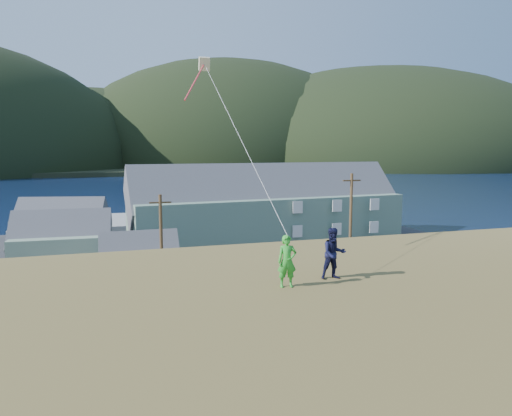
{
  "coord_description": "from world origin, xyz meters",
  "views": [
    {
      "loc": [
        -4.24,
        -32.37,
        11.49
      ],
      "look_at": [
        1.71,
        -12.23,
        8.8
      ],
      "focal_mm": 32.0,
      "sensor_mm": 36.0,
      "label": 1
    }
  ],
  "objects": [
    {
      "name": "ground",
      "position": [
        0.0,
        0.0,
        0.0
      ],
      "size": [
        900.0,
        900.0,
        0.0
      ],
      "primitive_type": "plane",
      "color": "#0A1638",
      "rests_on": "ground"
    },
    {
      "name": "grass_strip",
      "position": [
        0.0,
        -2.0,
        0.05
      ],
      "size": [
        110.0,
        8.0,
        0.1
      ],
      "primitive_type": "cube",
      "color": "#4C3D19",
      "rests_on": "ground"
    },
    {
      "name": "waterfront_lot",
      "position": [
        0.0,
        17.0,
        0.06
      ],
      "size": [
        72.0,
        36.0,
        0.12
      ],
      "primitive_type": "cube",
      "color": "#28282B",
      "rests_on": "ground"
    },
    {
      "name": "wharf",
      "position": [
        -6.0,
        40.0,
        0.45
      ],
      "size": [
        26.0,
        14.0,
        0.9
      ],
      "primitive_type": "cube",
      "color": "gray",
      "rests_on": "ground"
    },
    {
      "name": "far_shore",
      "position": [
        0.0,
        330.0,
        1.0
      ],
      "size": [
        900.0,
        320.0,
        2.0
      ],
      "primitive_type": "cube",
      "color": "black",
      "rests_on": "ground"
    },
    {
      "name": "far_hills",
      "position": [
        35.59,
        279.38,
        2.0
      ],
      "size": [
        760.0,
        265.0,
        143.0
      ],
      "color": "black",
      "rests_on": "ground"
    },
    {
      "name": "lodge",
      "position": [
        13.08,
        20.89,
        4.57
      ],
      "size": [
        34.46,
        12.55,
        11.86
      ],
      "rotation": [
        0.0,
        0.0,
        0.09
      ],
      "color": "slate",
      "rests_on": "waterfront_lot"
    },
    {
      "name": "shed_palegreen_near",
      "position": [
        -10.06,
        15.31,
        2.55
      ],
      "size": [
        9.49,
        6.17,
        6.75
      ],
      "rotation": [
        0.0,
        0.0,
        -0.04
      ],
      "color": "slate",
      "rests_on": "waterfront_lot"
    },
    {
      "name": "shed_white",
      "position": [
        -2.96,
        7.68,
        2.07
      ],
      "size": [
        6.79,
        4.55,
        5.33
      ],
      "rotation": [
        0.0,
        0.0,
        0.02
      ],
      "color": "white",
      "rests_on": "waterfront_lot"
    },
    {
      "name": "shed_palegreen_far",
      "position": [
        -11.48,
        26.92,
        2.66
      ],
      "size": [
        11.34,
        7.91,
        6.96
      ],
      "rotation": [
        0.0,
        0.0,
        -0.21
      ],
      "color": "slate",
      "rests_on": "waterfront_lot"
    },
    {
      "name": "utility_poles",
      "position": [
        -1.48,
        1.5,
        4.42
      ],
      "size": [
        33.71,
        0.24,
        9.44
      ],
      "color": "#47331E",
      "rests_on": "waterfront_lot"
    },
    {
      "name": "parked_cars",
      "position": [
        -7.63,
        21.52,
        0.85
      ],
      "size": [
        22.26,
        13.05,
        1.52
      ],
      "color": "navy",
      "rests_on": "waterfront_lot"
    },
    {
      "name": "kite_flyer_green",
      "position": [
        0.64,
        -19.29,
        8.02
      ],
      "size": [
        0.65,
        0.48,
        1.65
      ],
      "primitive_type": "imported",
      "rotation": [
        0.0,
        0.0,
        -0.15
      ],
      "color": "green",
      "rests_on": "hillside"
    },
    {
      "name": "kite_flyer_navy",
      "position": [
        2.44,
        -18.89,
        8.06
      ],
      "size": [
        0.89,
        0.73,
        1.72
      ],
      "primitive_type": "imported",
      "rotation": [
        0.0,
        0.0,
        -0.09
      ],
      "color": "#121433",
      "rests_on": "hillside"
    },
    {
      "name": "kite_rig",
      "position": [
        -0.76,
        -12.88,
        14.87
      ],
      "size": [
        1.3,
        3.58,
        9.27
      ],
      "color": "beige",
      "rests_on": "ground"
    }
  ]
}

